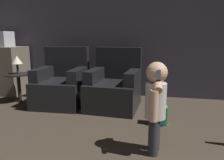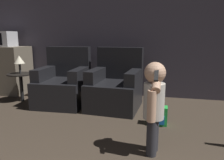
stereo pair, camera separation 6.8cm
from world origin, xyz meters
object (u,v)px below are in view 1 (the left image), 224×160
at_px(armchair_left, 62,85).
at_px(armchair_right, 114,87).
at_px(person_toddler, 156,101).
at_px(lamp, 17,60).
at_px(toy_backpack, 158,115).

relative_size(armchair_left, armchair_right, 1.00).
bearing_deg(person_toddler, lamp, -111.20).
bearing_deg(toy_backpack, armchair_left, 159.90).
height_order(armchair_right, person_toddler, armchair_right).
height_order(armchair_left, armchair_right, same).
bearing_deg(armchair_right, toy_backpack, -36.33).
height_order(person_toddler, lamp, person_toddler).
bearing_deg(lamp, armchair_right, 1.94).
relative_size(armchair_left, person_toddler, 1.06).
bearing_deg(person_toddler, armchair_right, -146.38).
relative_size(toy_backpack, lamp, 0.78).
xyz_separation_m(person_toddler, lamp, (-2.38, 1.29, 0.21)).
relative_size(armchair_left, lamp, 3.05).
relative_size(armchair_right, person_toddler, 1.06).
xyz_separation_m(person_toddler, toy_backpack, (0.04, 0.76, -0.42)).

